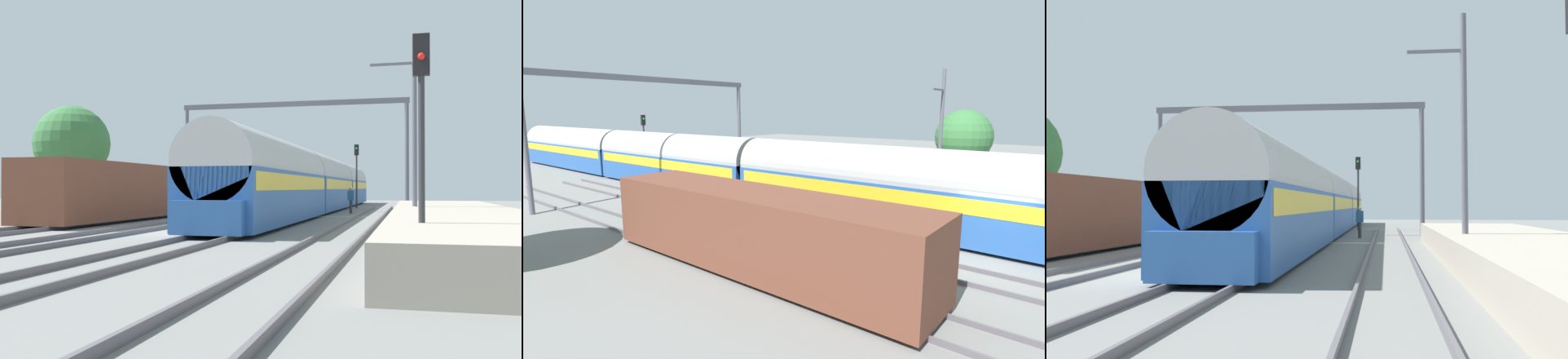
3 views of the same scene
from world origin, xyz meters
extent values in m
plane|color=slate|center=(0.00, 0.00, 0.00)|extent=(120.00, 120.00, 0.00)
cube|color=#5A555B|center=(-6.74, 0.00, 0.08)|extent=(0.08, 60.00, 0.16)
cube|color=#5A555B|center=(-5.31, 0.00, 0.08)|extent=(0.08, 60.00, 0.16)
cube|color=#5A555B|center=(-2.73, 0.00, 0.08)|extent=(0.08, 60.00, 0.16)
cube|color=#5A555B|center=(-1.29, 0.00, 0.08)|extent=(0.08, 60.00, 0.16)
cube|color=#5A555B|center=(1.29, 0.00, 0.08)|extent=(0.08, 60.00, 0.16)
cube|color=#5A555B|center=(2.73, 0.00, 0.08)|extent=(0.08, 60.00, 0.16)
cube|color=#5A555B|center=(5.31, 0.00, 0.08)|extent=(0.08, 60.00, 0.16)
cube|color=#5A555B|center=(6.74, 0.00, 0.08)|extent=(0.08, 60.00, 0.16)
cube|color=#A39989|center=(9.84, 2.00, 0.45)|extent=(4.40, 28.00, 0.90)
cube|color=#28569E|center=(2.01, 5.64, 1.26)|extent=(2.90, 16.00, 2.20)
cube|color=gold|center=(2.01, 5.64, 1.89)|extent=(2.93, 15.36, 0.64)
cylinder|color=#AFAFAF|center=(2.01, 5.64, 2.56)|extent=(2.84, 16.00, 2.84)
cube|color=#28569E|center=(2.01, 21.99, 1.26)|extent=(2.90, 16.00, 2.20)
cube|color=gold|center=(2.01, 21.99, 1.89)|extent=(2.93, 15.36, 0.64)
cylinder|color=#AFAFAF|center=(2.01, 21.99, 2.56)|extent=(2.84, 16.00, 2.84)
cube|color=#28569E|center=(2.01, 38.34, 1.26)|extent=(2.90, 16.00, 2.20)
cube|color=gold|center=(2.01, 38.34, 1.89)|extent=(2.93, 15.36, 0.64)
cylinder|color=#AFAFAF|center=(2.01, 38.34, 2.56)|extent=(2.84, 16.00, 2.84)
cube|color=#28569E|center=(2.01, -2.61, 0.71)|extent=(2.40, 0.50, 1.10)
cube|color=brown|center=(-6.02, 6.26, 1.51)|extent=(2.80, 13.00, 2.70)
cube|color=black|center=(-6.02, 6.26, 0.21)|extent=(2.52, 11.96, 0.10)
cylinder|color=#333333|center=(4.49, 18.27, 0.42)|extent=(0.19, 0.19, 0.85)
cube|color=#285684|center=(4.49, 18.27, 1.17)|extent=(0.41, 0.26, 0.64)
sphere|color=tan|center=(4.49, 18.27, 1.61)|extent=(0.24, 0.24, 0.24)
cylinder|color=#2D2D33|center=(8.49, -7.01, 2.05)|extent=(0.14, 0.14, 4.10)
cube|color=black|center=(8.49, -7.01, 4.55)|extent=(0.36, 0.20, 0.90)
sphere|color=red|center=(8.49, -7.13, 4.49)|extent=(0.16, 0.16, 0.16)
cylinder|color=#2D2D33|center=(3.93, 28.92, 2.18)|extent=(0.14, 0.14, 4.35)
cube|color=black|center=(3.93, 28.92, 4.80)|extent=(0.36, 0.20, 0.90)
sphere|color=#19D133|center=(3.93, 28.80, 4.91)|extent=(0.16, 0.16, 0.16)
cylinder|color=#5A5967|center=(-8.02, 21.20, 3.75)|extent=(0.28, 0.28, 7.50)
cylinder|color=#5A5967|center=(8.02, 21.20, 3.75)|extent=(0.28, 0.28, 7.50)
cube|color=#5A5967|center=(0.00, 21.20, 7.68)|extent=(16.45, 0.24, 0.36)
cylinder|color=#5A5967|center=(8.42, 4.75, 4.00)|extent=(0.20, 0.20, 8.00)
cube|color=#5A5967|center=(7.52, 4.75, 6.80)|extent=(1.80, 0.10, 0.10)
cylinder|color=#4C3826|center=(-13.41, 14.29, 1.36)|extent=(0.36, 0.36, 2.72)
sphere|color=#366F3A|center=(-13.41, 14.29, 4.59)|extent=(4.98, 4.98, 4.98)
camera|label=1|loc=(8.26, -20.24, 1.66)|focal=40.60mm
camera|label=2|loc=(-16.18, -3.28, 5.65)|focal=28.04mm
camera|label=3|loc=(5.93, -15.39, 1.83)|focal=42.37mm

